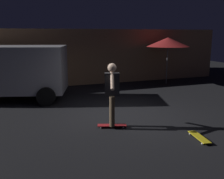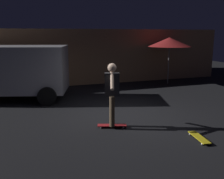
{
  "view_description": "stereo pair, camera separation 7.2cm",
  "coord_description": "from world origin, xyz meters",
  "px_view_note": "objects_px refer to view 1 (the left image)",
  "views": [
    {
      "loc": [
        -2.98,
        -7.04,
        2.49
      ],
      "look_at": [
        -0.68,
        -0.79,
        1.05
      ],
      "focal_mm": 41.79,
      "sensor_mm": 36.0,
      "label": 1
    },
    {
      "loc": [
        -2.91,
        -7.07,
        2.49
      ],
      "look_at": [
        -0.68,
        -0.79,
        1.05
      ],
      "focal_mm": 41.79,
      "sensor_mm": 36.0,
      "label": 2
    }
  ],
  "objects_px": {
    "parked_van": "(3,69)",
    "skateboard_ridden": "(112,125)",
    "skater": "(112,90)",
    "skateboard_spare": "(199,137)",
    "patio_umbrella": "(168,42)"
  },
  "relations": [
    {
      "from": "skateboard_ridden",
      "to": "skateboard_spare",
      "type": "xyz_separation_m",
      "value": [
        1.68,
        -1.48,
        0.0
      ]
    },
    {
      "from": "skateboard_spare",
      "to": "parked_van",
      "type": "bearing_deg",
      "value": 127.83
    },
    {
      "from": "patio_umbrella",
      "to": "skateboard_spare",
      "type": "bearing_deg",
      "value": -115.51
    },
    {
      "from": "skateboard_ridden",
      "to": "skateboard_spare",
      "type": "relative_size",
      "value": 1.0
    },
    {
      "from": "patio_umbrella",
      "to": "skater",
      "type": "xyz_separation_m",
      "value": [
        -4.79,
        -5.02,
        -1.04
      ]
    },
    {
      "from": "skateboard_spare",
      "to": "skater",
      "type": "relative_size",
      "value": 0.48
    },
    {
      "from": "skateboard_spare",
      "to": "skater",
      "type": "distance_m",
      "value": 2.45
    },
    {
      "from": "skateboard_ridden",
      "to": "skater",
      "type": "distance_m",
      "value": 0.98
    },
    {
      "from": "parked_van",
      "to": "patio_umbrella",
      "type": "height_order",
      "value": "patio_umbrella"
    },
    {
      "from": "patio_umbrella",
      "to": "skateboard_spare",
      "type": "relative_size",
      "value": 2.87
    },
    {
      "from": "skateboard_spare",
      "to": "skateboard_ridden",
      "type": "bearing_deg",
      "value": 138.68
    },
    {
      "from": "parked_van",
      "to": "patio_umbrella",
      "type": "distance_m",
      "value": 7.68
    },
    {
      "from": "skateboard_ridden",
      "to": "skater",
      "type": "height_order",
      "value": "skater"
    },
    {
      "from": "parked_van",
      "to": "skateboard_spare",
      "type": "distance_m",
      "value": 7.39
    },
    {
      "from": "parked_van",
      "to": "skateboard_ridden",
      "type": "relative_size",
      "value": 6.17
    }
  ]
}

